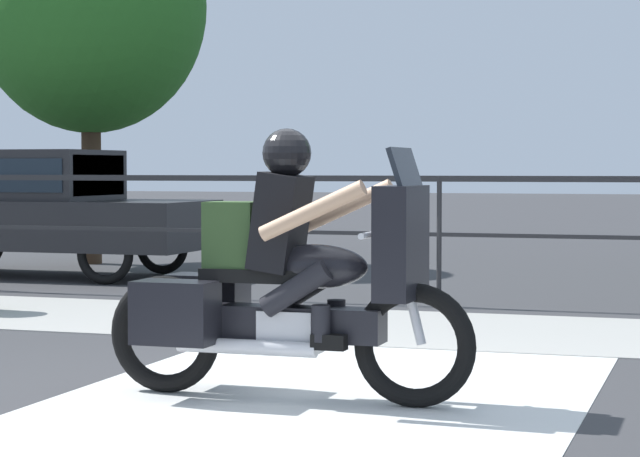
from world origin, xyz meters
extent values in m
plane|color=#38383A|center=(0.00, 0.00, 0.00)|extent=(120.00, 120.00, 0.00)
cube|color=#A8A59E|center=(0.00, 3.40, 0.01)|extent=(44.00, 2.40, 0.01)
cube|color=silver|center=(0.44, -0.20, 0.00)|extent=(3.10, 6.00, 0.01)
cube|color=#232326|center=(0.00, 5.17, 1.27)|extent=(36.00, 0.04, 0.06)
cube|color=#232326|center=(0.00, 5.17, 0.72)|extent=(36.00, 0.03, 0.04)
cylinder|color=#232326|center=(0.00, 5.17, 0.65)|extent=(0.05, 0.05, 1.30)
torus|color=black|center=(1.02, -0.05, 0.36)|extent=(0.72, 0.11, 0.72)
torus|color=black|center=(-0.55, -0.05, 0.36)|extent=(0.72, 0.11, 0.72)
cube|color=black|center=(0.24, -0.05, 0.46)|extent=(1.19, 0.22, 0.20)
cube|color=silver|center=(0.27, -0.05, 0.41)|extent=(0.34, 0.26, 0.26)
ellipsoid|color=black|center=(0.43, -0.05, 0.80)|extent=(0.63, 0.30, 0.26)
cube|color=black|center=(0.08, -0.05, 0.74)|extent=(0.69, 0.28, 0.08)
cube|color=black|center=(0.94, -0.05, 0.95)|extent=(0.20, 0.56, 0.65)
cube|color=#1E232B|center=(0.96, -0.05, 1.38)|extent=(0.10, 0.48, 0.24)
cylinder|color=silver|center=(0.80, -0.05, 1.00)|extent=(0.04, 0.70, 0.04)
cylinder|color=silver|center=(0.05, -0.21, 0.33)|extent=(0.86, 0.09, 0.09)
cube|color=black|center=(-0.37, -0.29, 0.53)|extent=(0.48, 0.28, 0.37)
cube|color=black|center=(-0.37, 0.19, 0.53)|extent=(0.48, 0.28, 0.37)
cylinder|color=silver|center=(0.99, -0.05, 0.66)|extent=(0.20, 0.06, 0.59)
cube|color=black|center=(0.21, -0.05, 1.06)|extent=(0.32, 0.36, 0.60)
sphere|color=tan|center=(0.25, -0.05, 1.45)|extent=(0.23, 0.23, 0.23)
sphere|color=black|center=(0.25, -0.05, 1.47)|extent=(0.29, 0.29, 0.29)
cylinder|color=black|center=(0.36, -0.20, 0.68)|extent=(0.44, 0.13, 0.34)
cylinder|color=black|center=(0.51, -0.20, 0.49)|extent=(0.11, 0.11, 0.21)
cube|color=black|center=(0.56, -0.20, 0.38)|extent=(0.20, 0.10, 0.09)
cylinder|color=black|center=(0.36, 0.10, 0.68)|extent=(0.44, 0.13, 0.34)
cylinder|color=black|center=(0.51, 0.10, 0.49)|extent=(0.11, 0.11, 0.21)
cube|color=black|center=(0.56, 0.10, 0.38)|extent=(0.20, 0.10, 0.09)
cylinder|color=tan|center=(0.51, -0.35, 1.14)|extent=(0.63, 0.09, 0.35)
cylinder|color=tan|center=(0.51, 0.25, 1.14)|extent=(0.63, 0.09, 0.35)
cube|color=#2D4723|center=(-0.09, -0.05, 0.97)|extent=(0.31, 0.25, 0.40)
cube|color=#232326|center=(-5.60, 6.95, 0.67)|extent=(4.39, 1.70, 0.61)
cube|color=#232326|center=(-5.87, 6.95, 1.29)|extent=(2.28, 1.50, 0.63)
cube|color=#19232D|center=(-4.75, 6.95, 1.29)|extent=(0.04, 1.33, 0.51)
cube|color=#19232D|center=(-5.87, 6.95, 1.29)|extent=(2.10, 1.53, 0.41)
torus|color=black|center=(-4.24, 6.17, 0.37)|extent=(0.73, 0.11, 0.73)
torus|color=black|center=(-4.24, 7.73, 0.37)|extent=(0.73, 0.11, 0.73)
cylinder|color=#473323|center=(-5.95, 9.02, 1.17)|extent=(0.28, 0.28, 2.33)
ellipsoid|color=#286623|center=(-5.95, 9.02, 3.70)|extent=(3.32, 3.32, 3.66)
camera|label=1|loc=(2.71, -6.97, 1.38)|focal=70.00mm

